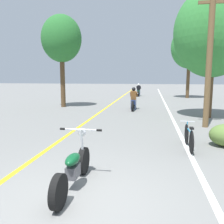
# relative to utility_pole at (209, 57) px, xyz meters

# --- Properties ---
(ground_plane) EXTENTS (120.00, 120.00, 0.00)m
(ground_plane) POSITION_rel_utility_pole_xyz_m (-3.62, -6.71, -2.92)
(ground_plane) COLOR slate
(lane_stripe_center) EXTENTS (0.14, 48.00, 0.01)m
(lane_stripe_center) POSITION_rel_utility_pole_xyz_m (-5.32, 5.72, -2.91)
(lane_stripe_center) COLOR yellow
(lane_stripe_center) RESTS_ON ground
(lane_stripe_edge) EXTENTS (0.14, 48.00, 0.01)m
(lane_stripe_edge) POSITION_rel_utility_pole_xyz_m (-1.21, 5.72, -2.91)
(lane_stripe_edge) COLOR white
(lane_stripe_edge) RESTS_ON ground
(utility_pole) EXTENTS (1.10, 0.24, 5.66)m
(utility_pole) POSITION_rel_utility_pole_xyz_m (0.00, 0.00, 0.00)
(utility_pole) COLOR brown
(utility_pole) RESTS_ON ground
(roadside_tree_right_near) EXTENTS (3.87, 3.48, 6.53)m
(roadside_tree_right_near) POSITION_rel_utility_pole_xyz_m (0.65, 2.45, 1.37)
(roadside_tree_right_near) COLOR #513A23
(roadside_tree_right_near) RESTS_ON ground
(roadside_tree_right_far) EXTENTS (3.50, 3.15, 6.88)m
(roadside_tree_right_far) POSITION_rel_utility_pole_xyz_m (1.21, 13.81, 1.93)
(roadside_tree_right_far) COLOR #513A23
(roadside_tree_right_far) RESTS_ON ground
(roadside_tree_left) EXTENTS (2.74, 2.46, 6.23)m
(roadside_tree_left) POSITION_rel_utility_pole_xyz_m (-8.39, 5.35, 1.69)
(roadside_tree_left) COLOR #513A23
(roadside_tree_left) RESTS_ON ground
(motorcycle_foreground) EXTENTS (0.91, 2.05, 1.07)m
(motorcycle_foreground) POSITION_rel_utility_pole_xyz_m (-3.77, -6.24, -2.52)
(motorcycle_foreground) COLOR black
(motorcycle_foreground) RESTS_ON ground
(motorcycle_rider_lead) EXTENTS (0.50, 2.16, 1.44)m
(motorcycle_rider_lead) POSITION_rel_utility_pole_xyz_m (-3.43, 4.78, -2.37)
(motorcycle_rider_lead) COLOR black
(motorcycle_rider_lead) RESTS_ON ground
(motorcycle_rider_far) EXTENTS (0.50, 2.06, 1.34)m
(motorcycle_rider_far) POSITION_rel_utility_pole_xyz_m (-3.65, 15.21, -2.40)
(motorcycle_rider_far) COLOR black
(motorcycle_rider_far) RESTS_ON ground
(bicycle_parked) EXTENTS (0.44, 1.61, 0.75)m
(bicycle_parked) POSITION_rel_utility_pole_xyz_m (-1.17, -3.25, -2.57)
(bicycle_parked) COLOR black
(bicycle_parked) RESTS_ON ground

